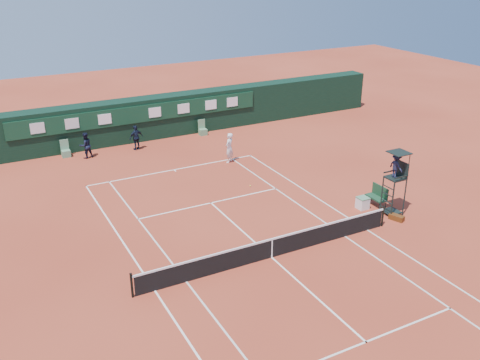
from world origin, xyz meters
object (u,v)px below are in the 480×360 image
object	(u,v)px
tennis_net	(272,248)
player_bench	(378,195)
cooler	(363,203)
umpire_chair	(396,170)
player	(229,148)

from	to	relation	value
tennis_net	player_bench	bearing A→B (deg)	14.31
player_bench	cooler	distance (m)	1.03
umpire_chair	cooler	distance (m)	2.61
player_bench	player	distance (m)	10.35
cooler	player	bearing A→B (deg)	108.45
tennis_net	cooler	distance (m)	7.14
tennis_net	player_bench	size ratio (longest dim) A/B	10.75
player_bench	umpire_chair	bearing A→B (deg)	-94.89
umpire_chair	cooler	xyz separation A→B (m)	(-0.89, 1.22, -2.13)
umpire_chair	player_bench	world-z (taller)	umpire_chair
cooler	player	distance (m)	9.99
umpire_chair	player_bench	xyz separation A→B (m)	(0.10, 1.20, -1.86)
tennis_net	umpire_chair	distance (m)	8.02
player_bench	player	size ratio (longest dim) A/B	0.61
tennis_net	player_bench	distance (m)	8.09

